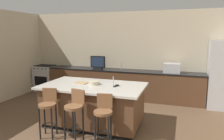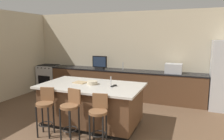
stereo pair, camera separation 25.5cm
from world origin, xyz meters
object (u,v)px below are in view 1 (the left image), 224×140
at_px(cell_phone, 118,85).
at_px(tv_monitor, 98,63).
at_px(kitchen_island, 93,104).
at_px(cutting_board, 82,83).
at_px(bar_stool_left, 48,108).
at_px(bar_stool_right, 103,116).
at_px(range_oven, 46,78).
at_px(fruit_bowl, 94,83).
at_px(microwave, 172,68).
at_px(bar_stool_center, 75,111).
at_px(tv_remote, 116,86).

bearing_deg(cell_phone, tv_monitor, 94.21).
height_order(kitchen_island, cell_phone, cell_phone).
bearing_deg(cutting_board, cell_phone, 2.31).
bearing_deg(bar_stool_left, tv_monitor, 79.54).
xyz_separation_m(bar_stool_right, cell_phone, (-0.02, 0.93, 0.35)).
bearing_deg(bar_stool_right, tv_monitor, 105.25).
bearing_deg(cell_phone, range_oven, 119.95).
xyz_separation_m(tv_monitor, fruit_bowl, (0.78, -2.12, -0.15)).
bearing_deg(microwave, bar_stool_center, -117.09).
bearing_deg(kitchen_island, microwave, 54.36).
relative_size(kitchen_island, bar_stool_right, 2.37).
bearing_deg(bar_stool_center, bar_stool_right, 15.23).
bearing_deg(fruit_bowl, cutting_board, 172.72).
height_order(range_oven, microwave, microwave).
relative_size(bar_stool_center, fruit_bowl, 4.21).
bearing_deg(cell_phone, cutting_board, 153.82).
bearing_deg(range_oven, fruit_bowl, -37.02).
relative_size(bar_stool_center, cutting_board, 3.49).
bearing_deg(bar_stool_right, range_oven, 129.68).
height_order(kitchen_island, cutting_board, cutting_board).
height_order(microwave, bar_stool_left, microwave).
distance_m(fruit_bowl, tv_remote, 0.51).
distance_m(tv_monitor, bar_stool_center, 3.17).
bearing_deg(cutting_board, range_oven, 140.11).
distance_m(kitchen_island, cutting_board, 0.57).
xyz_separation_m(range_oven, cell_phone, (3.41, -2.10, 0.46)).
relative_size(fruit_bowl, cutting_board, 0.83).
height_order(tv_monitor, cell_phone, tv_monitor).
distance_m(bar_stool_center, tv_remote, 1.09).
xyz_separation_m(microwave, tv_remote, (-1.06, -2.18, -0.12)).
bearing_deg(bar_stool_center, microwave, 72.36).
xyz_separation_m(kitchen_island, tv_remote, (0.52, 0.03, 0.46)).
bearing_deg(tv_remote, bar_stool_center, -112.41).
height_order(microwave, cell_phone, microwave).
bearing_deg(microwave, bar_stool_left, -125.97).
xyz_separation_m(kitchen_island, bar_stool_center, (0.01, -0.88, 0.14)).
bearing_deg(bar_stool_left, range_oven, 113.16).
relative_size(kitchen_island, bar_stool_left, 2.35).
height_order(tv_monitor, bar_stool_left, tv_monitor).
height_order(bar_stool_left, fruit_bowl, fruit_bowl).
relative_size(bar_stool_left, cutting_board, 3.34).
height_order(bar_stool_right, tv_remote, bar_stool_right).
height_order(fruit_bowl, cutting_board, fruit_bowl).
bearing_deg(bar_stool_center, fruit_bowl, 99.31).
relative_size(cell_phone, cutting_board, 0.52).
xyz_separation_m(tv_monitor, bar_stool_left, (0.16, -2.98, -0.53)).
xyz_separation_m(bar_stool_left, bar_stool_right, (1.18, 0.00, -0.01)).
relative_size(bar_stool_left, bar_stool_right, 1.01).
relative_size(bar_stool_center, cell_phone, 6.75).
bearing_deg(fruit_bowl, bar_stool_right, -57.22).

